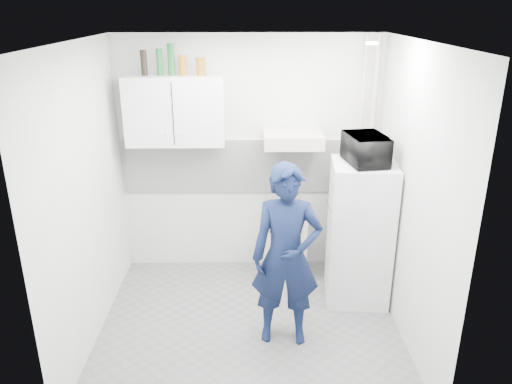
{
  "coord_description": "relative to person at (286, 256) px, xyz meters",
  "views": [
    {
      "loc": [
        0.01,
        -3.98,
        2.87
      ],
      "look_at": [
        0.06,
        0.3,
        1.25
      ],
      "focal_mm": 35.0,
      "sensor_mm": 36.0,
      "label": 1
    }
  ],
  "objects": [
    {
      "name": "floor",
      "position": [
        -0.32,
        0.16,
        -0.83
      ],
      "size": [
        2.8,
        2.8,
        0.0
      ],
      "primitive_type": "plane",
      "color": "slate",
      "rests_on": "ground"
    },
    {
      "name": "ceiling",
      "position": [
        -0.32,
        0.16,
        1.77
      ],
      "size": [
        2.8,
        2.8,
        0.0
      ],
      "primitive_type": "plane",
      "color": "white",
      "rests_on": "wall_back"
    },
    {
      "name": "wall_back",
      "position": [
        -0.32,
        1.41,
        0.47
      ],
      "size": [
        2.8,
        0.0,
        2.8
      ],
      "primitive_type": "plane",
      "rotation": [
        1.57,
        0.0,
        0.0
      ],
      "color": "silver",
      "rests_on": "floor"
    },
    {
      "name": "wall_left",
      "position": [
        -1.72,
        0.16,
        0.47
      ],
      "size": [
        0.0,
        2.6,
        2.6
      ],
      "primitive_type": "plane",
      "rotation": [
        1.57,
        0.0,
        1.57
      ],
      "color": "silver",
      "rests_on": "floor"
    },
    {
      "name": "wall_right",
      "position": [
        1.08,
        0.16,
        0.47
      ],
      "size": [
        0.0,
        2.6,
        2.6
      ],
      "primitive_type": "plane",
      "rotation": [
        1.57,
        0.0,
        -1.57
      ],
      "color": "silver",
      "rests_on": "floor"
    },
    {
      "name": "person",
      "position": [
        0.0,
        0.0,
        0.0
      ],
      "size": [
        0.62,
        0.43,
        1.66
      ],
      "primitive_type": "imported",
      "rotation": [
        0.0,
        0.0,
        -0.05
      ],
      "color": "#0D1634",
      "rests_on": "floor"
    },
    {
      "name": "stove",
      "position": [
        0.06,
        1.16,
        -0.46
      ],
      "size": [
        0.46,
        0.46,
        0.74
      ],
      "primitive_type": "cube",
      "color": "#BEB6A7",
      "rests_on": "floor"
    },
    {
      "name": "fridge",
      "position": [
        0.78,
        0.68,
        -0.1
      ],
      "size": [
        0.65,
        0.65,
        1.45
      ],
      "primitive_type": "cube",
      "rotation": [
        0.0,
        0.0,
        -0.09
      ],
      "color": "silver",
      "rests_on": "floor"
    },
    {
      "name": "stove_top",
      "position": [
        0.06,
        1.16,
        -0.07
      ],
      "size": [
        0.45,
        0.45,
        0.03
      ],
      "primitive_type": "cube",
      "color": "black",
      "rests_on": "stove"
    },
    {
      "name": "saucepan",
      "position": [
        0.1,
        1.1,
        -0.0
      ],
      "size": [
        0.19,
        0.19,
        0.11
      ],
      "primitive_type": "cylinder",
      "color": "silver",
      "rests_on": "stove_top"
    },
    {
      "name": "microwave",
      "position": [
        0.78,
        0.68,
        0.76
      ],
      "size": [
        0.54,
        0.41,
        0.28
      ],
      "primitive_type": "imported",
      "rotation": [
        0.0,
        0.0,
        1.73
      ],
      "color": "black",
      "rests_on": "fridge"
    },
    {
      "name": "bottle_b",
      "position": [
        -1.35,
        1.24,
        1.49
      ],
      "size": [
        0.06,
        0.06,
        0.25
      ],
      "primitive_type": "cylinder",
      "color": "black",
      "rests_on": "upper_cabinet"
    },
    {
      "name": "bottle_c",
      "position": [
        -1.2,
        1.24,
        1.5
      ],
      "size": [
        0.06,
        0.06,
        0.26
      ],
      "primitive_type": "cylinder",
      "color": "#144C1E",
      "rests_on": "upper_cabinet"
    },
    {
      "name": "bottle_d",
      "position": [
        -1.08,
        1.24,
        1.53
      ],
      "size": [
        0.07,
        0.07,
        0.31
      ],
      "primitive_type": "cylinder",
      "color": "#144C1E",
      "rests_on": "upper_cabinet"
    },
    {
      "name": "canister_a",
      "position": [
        -0.97,
        1.24,
        1.47
      ],
      "size": [
        0.08,
        0.08,
        0.2
      ],
      "primitive_type": "cylinder",
      "color": "brown",
      "rests_on": "upper_cabinet"
    },
    {
      "name": "canister_b",
      "position": [
        -0.79,
        1.24,
        1.46
      ],
      "size": [
        0.09,
        0.09,
        0.18
      ],
      "primitive_type": "cylinder",
      "color": "brown",
      "rests_on": "upper_cabinet"
    },
    {
      "name": "upper_cabinet",
      "position": [
        -1.07,
        1.24,
        1.02
      ],
      "size": [
        1.0,
        0.35,
        0.7
      ],
      "primitive_type": "cube",
      "color": "silver",
      "rests_on": "wall_back"
    },
    {
      "name": "range_hood",
      "position": [
        0.13,
        1.16,
        0.74
      ],
      "size": [
        0.6,
        0.5,
        0.14
      ],
      "primitive_type": "cube",
      "color": "#BEB6A7",
      "rests_on": "wall_back"
    },
    {
      "name": "backsplash",
      "position": [
        -0.32,
        1.4,
        0.37
      ],
      "size": [
        2.74,
        0.03,
        0.6
      ],
      "primitive_type": "cube",
      "color": "white",
      "rests_on": "wall_back"
    },
    {
      "name": "pipe_a",
      "position": [
        0.98,
        1.33,
        0.47
      ],
      "size": [
        0.05,
        0.05,
        2.6
      ],
      "primitive_type": "cylinder",
      "color": "#BEB6A7",
      "rests_on": "floor"
    },
    {
      "name": "pipe_b",
      "position": [
        0.86,
        1.33,
        0.47
      ],
      "size": [
        0.04,
        0.04,
        2.6
      ],
      "primitive_type": "cylinder",
      "color": "#BEB6A7",
      "rests_on": "floor"
    },
    {
      "name": "ceiling_spot_fixture",
      "position": [
        0.68,
        0.36,
        1.74
      ],
      "size": [
        0.1,
        0.1,
        0.02
      ],
      "primitive_type": "cylinder",
      "color": "white",
      "rests_on": "ceiling"
    }
  ]
}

